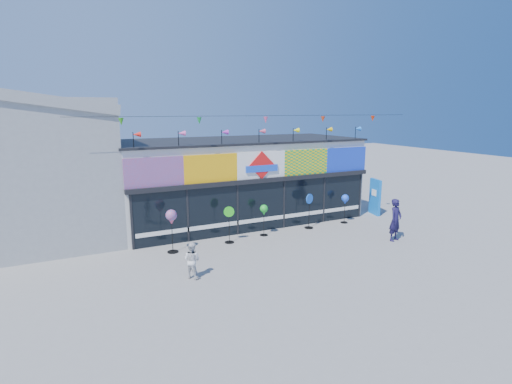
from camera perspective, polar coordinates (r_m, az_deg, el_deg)
ground at (r=15.93m, az=6.34°, el=-8.79°), size 80.00×80.00×0.00m
kite_shop at (r=20.49m, az=-2.44°, el=1.81°), size 16.00×5.70×5.31m
neighbour_building at (r=19.80m, az=-31.48°, el=3.14°), size 8.18×7.20×6.87m
blue_sign at (r=22.36m, az=16.63°, el=-0.66°), size 0.34×0.97×1.92m
spinner_0 at (r=15.95m, az=-11.99°, el=-3.70°), size 0.44×0.44×1.74m
spinner_1 at (r=16.91m, az=-3.85°, el=-4.54°), size 0.43×0.40×1.58m
spinner_2 at (r=17.77m, az=1.14°, el=-2.71°), size 0.36×0.36×1.42m
spinner_3 at (r=19.10m, az=7.61°, el=-2.59°), size 0.46×0.42×1.67m
spinner_4 at (r=20.24m, az=12.61°, el=-1.14°), size 0.37×0.37×1.45m
adult_man at (r=18.16m, az=19.31°, el=-3.79°), size 0.76×0.61×1.83m
child at (r=13.69m, az=-9.11°, el=-9.59°), size 0.64×0.69×1.24m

